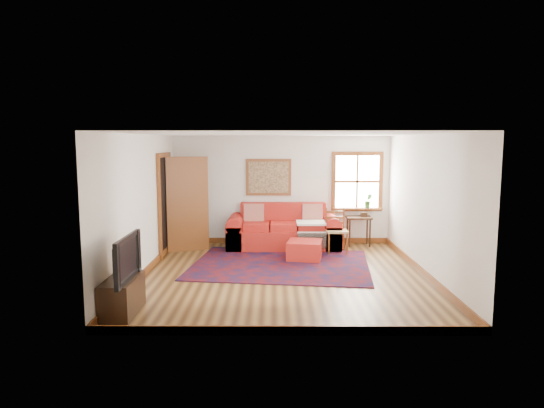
{
  "coord_description": "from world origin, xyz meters",
  "views": [
    {
      "loc": [
        -0.18,
        -8.45,
        2.38
      ],
      "look_at": [
        -0.21,
        0.6,
        1.2
      ],
      "focal_mm": 32.0,
      "sensor_mm": 36.0,
      "label": 1
    }
  ],
  "objects_px": {
    "red_leather_sofa": "(283,233)",
    "side_table": "(359,222)",
    "red_ottoman": "(305,250)",
    "ladder_back_chair": "(336,229)",
    "media_cabinet": "(122,296)"
  },
  "relations": [
    {
      "from": "side_table",
      "to": "media_cabinet",
      "type": "height_order",
      "value": "side_table"
    },
    {
      "from": "red_ottoman",
      "to": "ladder_back_chair",
      "type": "distance_m",
      "value": 1.0
    },
    {
      "from": "ladder_back_chair",
      "to": "media_cabinet",
      "type": "height_order",
      "value": "ladder_back_chair"
    },
    {
      "from": "side_table",
      "to": "ladder_back_chair",
      "type": "xyz_separation_m",
      "value": [
        -0.61,
        -0.69,
        -0.03
      ]
    },
    {
      "from": "ladder_back_chair",
      "to": "side_table",
      "type": "bearing_deg",
      "value": 48.64
    },
    {
      "from": "ladder_back_chair",
      "to": "media_cabinet",
      "type": "relative_size",
      "value": 1.05
    },
    {
      "from": "media_cabinet",
      "to": "side_table",
      "type": "bearing_deg",
      "value": 47.53
    },
    {
      "from": "red_ottoman",
      "to": "ladder_back_chair",
      "type": "bearing_deg",
      "value": 50.84
    },
    {
      "from": "red_ottoman",
      "to": "side_table",
      "type": "height_order",
      "value": "side_table"
    },
    {
      "from": "red_ottoman",
      "to": "ladder_back_chair",
      "type": "height_order",
      "value": "ladder_back_chair"
    },
    {
      "from": "red_ottoman",
      "to": "side_table",
      "type": "xyz_separation_m",
      "value": [
        1.32,
        1.32,
        0.36
      ]
    },
    {
      "from": "red_leather_sofa",
      "to": "side_table",
      "type": "relative_size",
      "value": 3.73
    },
    {
      "from": "red_leather_sofa",
      "to": "red_ottoman",
      "type": "relative_size",
      "value": 3.74
    },
    {
      "from": "red_leather_sofa",
      "to": "red_ottoman",
      "type": "height_order",
      "value": "red_leather_sofa"
    },
    {
      "from": "red_leather_sofa",
      "to": "side_table",
      "type": "xyz_separation_m",
      "value": [
        1.72,
        0.18,
        0.22
      ]
    }
  ]
}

